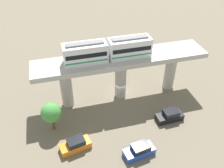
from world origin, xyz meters
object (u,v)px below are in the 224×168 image
parked_car_black (170,116)px  tree_near_viaduct (51,113)px  parked_car_blue (139,151)px  parked_car_orange (76,145)px  train (108,50)px

parked_car_black → tree_near_viaduct: (-2.64, -17.56, 2.59)m
parked_car_blue → parked_car_black: (-4.97, 6.83, 0.00)m
parked_car_blue → parked_car_orange: bearing=-120.1°
parked_car_orange → parked_car_black: (-1.79, 14.95, 0.00)m
parked_car_blue → train: bearing=176.1°
train → tree_near_viaduct: 12.45m
parked_car_black → tree_near_viaduct: size_ratio=0.88×
train → parked_car_black: train is taller
train → parked_car_orange: (9.55, -7.07, -8.52)m
parked_car_black → tree_near_viaduct: tree_near_viaduct is taller
parked_car_orange → tree_near_viaduct: (-4.43, -2.61, 2.59)m
train → parked_car_blue: bearing=4.7°
train → tree_near_viaduct: size_ratio=2.80×
parked_car_blue → parked_car_black: size_ratio=1.03×
parked_car_orange → parked_car_blue: (3.18, 8.12, 0.00)m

